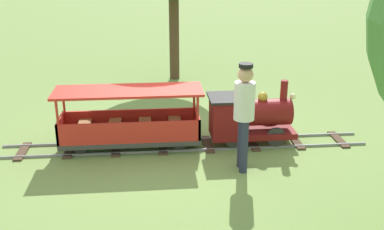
% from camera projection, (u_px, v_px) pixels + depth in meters
% --- Properties ---
extents(ground_plane, '(60.00, 60.00, 0.00)m').
position_uv_depth(ground_plane, '(173.00, 147.00, 7.61)').
color(ground_plane, '#75934C').
extents(track, '(0.68, 6.05, 0.04)m').
position_uv_depth(track, '(185.00, 145.00, 7.62)').
color(track, gray).
rests_on(track, ground_plane).
extents(locomotive, '(0.64, 1.45, 1.06)m').
position_uv_depth(locomotive, '(248.00, 117.00, 7.55)').
color(locomotive, maroon).
rests_on(locomotive, ground_plane).
extents(passenger_car, '(0.74, 2.35, 0.97)m').
position_uv_depth(passenger_car, '(130.00, 124.00, 7.40)').
color(passenger_car, '#3F3F3F').
rests_on(passenger_car, ground_plane).
extents(conductor_person, '(0.30, 0.30, 1.62)m').
position_uv_depth(conductor_person, '(244.00, 109.00, 6.51)').
color(conductor_person, '#282D47').
rests_on(conductor_person, ground_plane).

